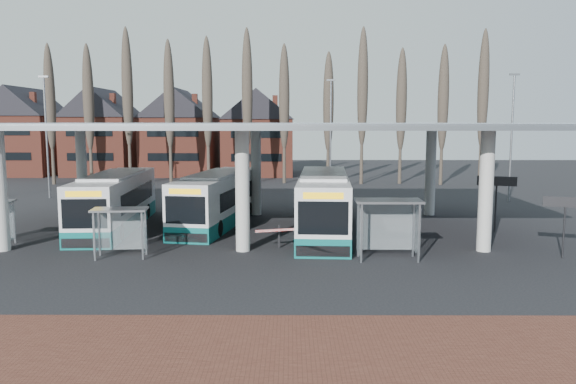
{
  "coord_description": "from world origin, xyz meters",
  "views": [
    {
      "loc": [
        2.36,
        -24.92,
        6.39
      ],
      "look_at": [
        2.23,
        7.0,
        2.39
      ],
      "focal_mm": 35.0,
      "sensor_mm": 36.0,
      "label": 1
    }
  ],
  "objects_px": {
    "shelter_2": "(388,216)",
    "bus_1": "(218,200)",
    "shelter_1": "(121,222)",
    "bus_0": "(116,202)",
    "bus_2": "(323,204)"
  },
  "relations": [
    {
      "from": "bus_0",
      "to": "bus_2",
      "type": "xyz_separation_m",
      "value": [
        12.51,
        -1.47,
        0.08
      ]
    },
    {
      "from": "bus_0",
      "to": "bus_1",
      "type": "bearing_deg",
      "value": 8.42
    },
    {
      "from": "bus_2",
      "to": "shelter_2",
      "type": "height_order",
      "value": "bus_2"
    },
    {
      "from": "bus_0",
      "to": "shelter_2",
      "type": "relative_size",
      "value": 3.97
    },
    {
      "from": "shelter_1",
      "to": "shelter_2",
      "type": "xyz_separation_m",
      "value": [
        12.56,
        -0.28,
        0.34
      ]
    },
    {
      "from": "bus_0",
      "to": "shelter_1",
      "type": "distance_m",
      "value": 7.92
    },
    {
      "from": "shelter_2",
      "to": "shelter_1",
      "type": "bearing_deg",
      "value": 178.93
    },
    {
      "from": "bus_2",
      "to": "bus_0",
      "type": "bearing_deg",
      "value": 176.82
    },
    {
      "from": "bus_0",
      "to": "bus_2",
      "type": "bearing_deg",
      "value": -9.77
    },
    {
      "from": "bus_1",
      "to": "shelter_1",
      "type": "xyz_separation_m",
      "value": [
        -3.49,
        -8.72,
        0.17
      ]
    },
    {
      "from": "shelter_1",
      "to": "shelter_2",
      "type": "distance_m",
      "value": 12.57
    },
    {
      "from": "shelter_2",
      "to": "bus_1",
      "type": "bearing_deg",
      "value": 135.42
    },
    {
      "from": "bus_0",
      "to": "bus_1",
      "type": "height_order",
      "value": "bus_0"
    },
    {
      "from": "bus_1",
      "to": "shelter_1",
      "type": "bearing_deg",
      "value": -102.52
    },
    {
      "from": "shelter_1",
      "to": "bus_2",
      "type": "bearing_deg",
      "value": 25.69
    }
  ]
}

